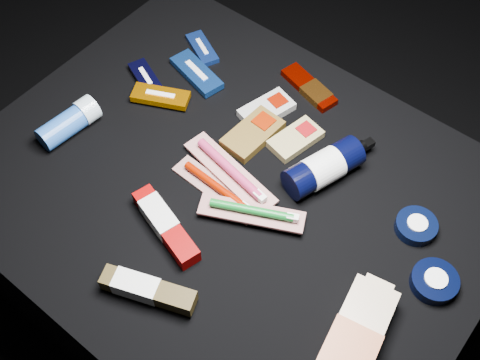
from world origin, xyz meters
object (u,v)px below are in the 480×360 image
Objects in this scene: lotion_bottle at (324,168)px; bodywash_bottle at (351,347)px; deodorant_stick at (70,123)px; toothpaste_carton_red at (164,223)px.

lotion_bottle is 0.85× the size of bodywash_bottle.
bodywash_bottle is at bearing 3.06° from deodorant_stick.
bodywash_bottle is 0.39m from toothpaste_carton_red.
bodywash_bottle is at bearing 18.42° from toothpaste_carton_red.
lotion_bottle is at bearing 31.57° from deodorant_stick.
deodorant_stick is (-0.69, 0.03, 0.00)m from bodywash_bottle.
lotion_bottle is 0.51m from deodorant_stick.
deodorant_stick is at bearing 166.81° from bodywash_bottle.
deodorant_stick is at bearing -173.27° from toothpaste_carton_red.
bodywash_bottle is 1.78× the size of deodorant_stick.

